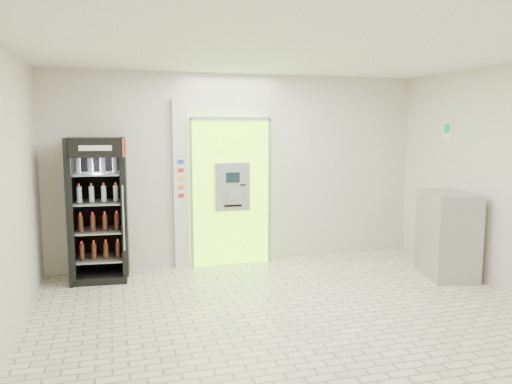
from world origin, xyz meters
name	(u,v)px	position (x,y,z in m)	size (l,w,h in m)	color
ground	(296,316)	(0.00, 0.00, 0.00)	(6.00, 6.00, 0.00)	beige
room_shell	(298,157)	(0.00, 0.00, 1.84)	(6.00, 6.00, 6.00)	beige
atm_assembly	(231,191)	(-0.20, 2.41, 1.17)	(1.30, 0.24, 2.33)	#8EFE0C
pillar	(181,184)	(-0.98, 2.45, 1.30)	(0.22, 0.11, 2.60)	silver
beverage_cooler	(99,212)	(-2.19, 2.16, 0.97)	(0.82, 0.76, 2.03)	black
steel_cabinet	(447,234)	(2.68, 0.87, 0.62)	(0.84, 1.06, 1.24)	#97999E
exit_sign	(447,130)	(2.99, 1.40, 2.12)	(0.02, 0.22, 0.26)	white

